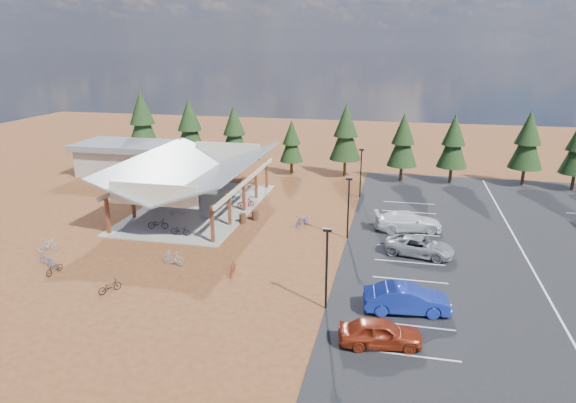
{
  "coord_description": "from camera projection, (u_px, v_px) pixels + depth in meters",
  "views": [
    {
      "loc": [
        8.79,
        -37.57,
        15.3
      ],
      "look_at": [
        -0.19,
        2.88,
        2.55
      ],
      "focal_mm": 32.0,
      "sensor_mm": 36.0,
      "label": 1
    }
  ],
  "objects": [
    {
      "name": "bike_7",
      "position": [
        251.0,
        185.0,
        55.73
      ],
      "size": [
        1.67,
        0.8,
        0.97
      ],
      "primitive_type": "imported",
      "rotation": [
        0.0,
        0.0,
        1.8
      ],
      "color": "#A02114",
      "rests_on": "concrete_pad"
    },
    {
      "name": "pine_2",
      "position": [
        234.0,
        131.0,
        63.0
      ],
      "size": [
        3.54,
        3.54,
        8.24
      ],
      "color": "#382314",
      "rests_on": "ground"
    },
    {
      "name": "bike_2",
      "position": [
        192.0,
        198.0,
        51.31
      ],
      "size": [
        1.72,
        0.81,
        0.87
      ],
      "primitive_type": "imported",
      "rotation": [
        0.0,
        0.0,
        1.72
      ],
      "color": "navy",
      "rests_on": "concrete_pad"
    },
    {
      "name": "pine_7",
      "position": [
        528.0,
        140.0,
        56.25
      ],
      "size": [
        3.64,
        3.64,
        8.48
      ],
      "color": "#382314",
      "rests_on": "ground"
    },
    {
      "name": "outbuilding",
      "position": [
        125.0,
        158.0,
        62.55
      ],
      "size": [
        11.0,
        7.0,
        3.9
      ],
      "color": "#ADA593",
      "rests_on": "ground"
    },
    {
      "name": "concrete_pad",
      "position": [
        199.0,
        207.0,
        49.96
      ],
      "size": [
        10.6,
        18.6,
        0.1
      ],
      "primitive_type": "cube",
      "color": "gray",
      "rests_on": "ground"
    },
    {
      "name": "trash_bin_0",
      "position": [
        243.0,
        219.0,
        45.53
      ],
      "size": [
        0.6,
        0.6,
        0.9
      ],
      "primitive_type": "cylinder",
      "color": "#452818",
      "rests_on": "ground"
    },
    {
      "name": "lamp_post_0",
      "position": [
        327.0,
        263.0,
        30.14
      ],
      "size": [
        0.5,
        0.25,
        5.14
      ],
      "color": "black",
      "rests_on": "ground"
    },
    {
      "name": "asphalt_lot",
      "position": [
        520.0,
        247.0,
        40.34
      ],
      "size": [
        27.0,
        44.0,
        0.04
      ],
      "primitive_type": "cube",
      "color": "black",
      "rests_on": "ground"
    },
    {
      "name": "bike_13",
      "position": [
        174.0,
        258.0,
        36.93
      ],
      "size": [
        1.89,
        0.9,
        1.1
      ],
      "primitive_type": "imported",
      "rotation": [
        0.0,
        0.0,
        4.49
      ],
      "color": "#999AA2",
      "rests_on": "ground"
    },
    {
      "name": "pine_5",
      "position": [
        403.0,
        140.0,
        58.05
      ],
      "size": [
        3.42,
        3.42,
        7.96
      ],
      "color": "#382314",
      "rests_on": "ground"
    },
    {
      "name": "lamp_post_1",
      "position": [
        348.0,
        204.0,
        41.33
      ],
      "size": [
        0.5,
        0.25,
        5.14
      ],
      "color": "black",
      "rests_on": "ground"
    },
    {
      "name": "pine_4",
      "position": [
        346.0,
        133.0,
        60.31
      ],
      "size": [
        3.74,
        3.74,
        8.72
      ],
      "color": "#382314",
      "rests_on": "ground"
    },
    {
      "name": "bike_11",
      "position": [
        233.0,
        268.0,
        35.42
      ],
      "size": [
        0.6,
        1.65,
        0.97
      ],
      "primitive_type": "imported",
      "rotation": [
        0.0,
        0.0,
        0.09
      ],
      "color": "maroon",
      "rests_on": "ground"
    },
    {
      "name": "bike_15",
      "position": [
        246.0,
        203.0,
        49.7
      ],
      "size": [
        1.7,
        1.56,
        1.08
      ],
      "primitive_type": "imported",
      "rotation": [
        0.0,
        0.0,
        2.28
      ],
      "color": "maroon",
      "rests_on": "ground"
    },
    {
      "name": "trash_bin_1",
      "position": [
        255.0,
        215.0,
        46.42
      ],
      "size": [
        0.6,
        0.6,
        0.9
      ],
      "primitive_type": "cylinder",
      "color": "#452818",
      "rests_on": "ground"
    },
    {
      "name": "pine_1",
      "position": [
        190.0,
        126.0,
        63.53
      ],
      "size": [
        3.87,
        3.87,
        9.02
      ],
      "color": "#382314",
      "rests_on": "ground"
    },
    {
      "name": "bike_4",
      "position": [
        180.0,
        230.0,
        42.46
      ],
      "size": [
        1.69,
        0.64,
        0.88
      ],
      "primitive_type": "imported",
      "rotation": [
        0.0,
        0.0,
        1.54
      ],
      "color": "black",
      "rests_on": "concrete_pad"
    },
    {
      "name": "car_1",
      "position": [
        406.0,
        299.0,
        30.3
      ],
      "size": [
        5.22,
        2.4,
        1.66
      ],
      "primitive_type": "imported",
      "rotation": [
        0.0,
        0.0,
        1.7
      ],
      "color": "navy",
      "rests_on": "asphalt_lot"
    },
    {
      "name": "bike_12",
      "position": [
        110.0,
        286.0,
        32.88
      ],
      "size": [
        1.29,
        1.62,
        0.83
      ],
      "primitive_type": "imported",
      "rotation": [
        0.0,
        0.0,
        2.59
      ],
      "color": "black",
      "rests_on": "ground"
    },
    {
      "name": "pine_3",
      "position": [
        292.0,
        142.0,
        61.75
      ],
      "size": [
        2.85,
        2.85,
        6.64
      ],
      "color": "#382314",
      "rests_on": "ground"
    },
    {
      "name": "car_3",
      "position": [
        408.0,
        221.0,
        43.62
      ],
      "size": [
        5.96,
        3.29,
        1.64
      ],
      "primitive_type": "imported",
      "rotation": [
        0.0,
        0.0,
        1.76
      ],
      "color": "silver",
      "rests_on": "asphalt_lot"
    },
    {
      "name": "car_2",
      "position": [
        420.0,
        246.0,
        38.53
      ],
      "size": [
        5.51,
        3.34,
        1.43
      ],
      "primitive_type": "imported",
      "rotation": [
        0.0,
        0.0,
        1.37
      ],
      "color": "gray",
      "rests_on": "asphalt_lot"
    },
    {
      "name": "bike_6",
      "position": [
        230.0,
        197.0,
        51.68
      ],
      "size": [
        1.71,
        0.86,
        0.86
      ],
      "primitive_type": "imported",
      "rotation": [
        0.0,
        0.0,
        1.39
      ],
      "color": "navy",
      "rests_on": "concrete_pad"
    },
    {
      "name": "lamp_post_2",
      "position": [
        361.0,
        170.0,
        52.53
      ],
      "size": [
        0.5,
        0.25,
        5.14
      ],
      "color": "black",
      "rests_on": "ground"
    },
    {
      "name": "car_0",
      "position": [
        380.0,
        333.0,
        26.94
      ],
      "size": [
        4.59,
        2.42,
        1.49
      ],
      "primitive_type": "imported",
      "rotation": [
        0.0,
        0.0,
        1.73
      ],
      "color": "maroon",
      "rests_on": "asphalt_lot"
    },
    {
      "name": "bike_8",
      "position": [
        55.0,
        268.0,
        35.54
      ],
      "size": [
        0.7,
        1.59,
        0.81
      ],
      "primitive_type": "imported",
      "rotation": [
        0.0,
        0.0,
        -0.11
      ],
      "color": "black",
      "rests_on": "ground"
    },
    {
      "name": "bike_9",
      "position": [
        48.0,
        245.0,
        39.43
      ],
      "size": [
        1.52,
        1.47,
        0.99
      ],
      "primitive_type": "imported",
      "rotation": [
        0.0,
        0.0,
        2.33
      ],
      "color": "gray",
      "rests_on": "ground"
    },
    {
      "name": "ground",
      "position": [
        283.0,
        242.0,
        41.38
      ],
      "size": [
        140.0,
        140.0,
        0.0
      ],
      "primitive_type": "plane",
      "color": "#5F2E19",
      "rests_on": "ground"
    },
    {
      "name": "pine_0",
      "position": [
        142.0,
        120.0,
        65.85
      ],
      "size": [
        4.17,
        4.17,
        9.7
      ],
      "color": "#382314",
      "rests_on": "ground"
    },
    {
      "name": "bike_pavilion",
      "position": [
        197.0,
        170.0,
        48.85
      ],
      "size": [
        11.65,
        19.4,
        4.97
      ],
      "color": "brown",
      "rests_on": "concrete_pad"
    },
    {
      "name": "bike_0",
      "position": [
        158.0,
        224.0,
        43.91
      ],
      "size": [
        1.84,
        0.92,
        0.92
      ],
      "primitive_type": "imported",
      "rotation": [
        0.0,
        0.0,
        1.75
      ],
      "color": "black",
      "rests_on": "concrete_pad"
    },
    {
      "name": "pine_6",
      "position": [
        454.0,
        141.0,
        57.4
      ],
      "size": [
        3.41,
        3.41,
        7.95
      ],
      "color": "#382314",
      "rests_on": "ground"
    },
    {
      "name": "bike_5",
      "position": [
        208.0,
        214.0,
        46.16
      ],
      "size": [
        1.77,
        0.51,
        1.06
      ],
      "primitive_type": "imported",
      "rotation": [
        0.0,
        0.0,
        1.58
      ],
      "color": "gray",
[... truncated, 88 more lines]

